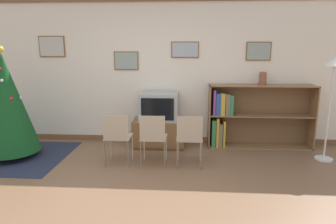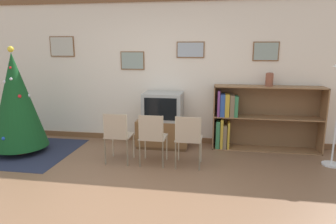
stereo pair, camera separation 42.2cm
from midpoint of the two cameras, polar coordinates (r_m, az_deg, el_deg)
The scene contains 11 objects.
ground_plane at distance 3.76m, azimuth -5.08°, elevation -16.57°, with size 24.00×24.00×0.00m, color brown.
wall_back at distance 5.69m, azimuth 0.68°, elevation 7.70°, with size 8.53×0.11×2.70m.
area_rug at distance 5.82m, azimuth -24.24°, elevation -6.89°, with size 1.80×1.64×0.01m.
christmas_tree at distance 5.61m, azimuth -25.05°, elevation 1.89°, with size 0.93×0.93×1.82m.
tv_console at distance 5.54m, azimuth 1.24°, elevation -3.99°, with size 0.93×0.54×0.51m.
television at distance 5.42m, azimuth 1.26°, elevation 1.08°, with size 0.69×0.53×0.50m.
folding_chair_left at distance 4.71m, azimuth -7.08°, elevation -4.30°, with size 0.40×0.40×0.82m.
folding_chair_center at distance 4.59m, azimuth -0.38°, elevation -4.65°, with size 0.40×0.40×0.82m.
folding_chair_right at distance 4.53m, azimuth 6.58°, elevation -4.95°, with size 0.40×0.40×0.82m.
bookshelf at distance 5.58m, azimuth 17.08°, elevation -1.14°, with size 1.87×0.36×1.15m.
vase at distance 5.52m, azimuth 20.86°, elevation 5.83°, with size 0.13×0.13×0.23m.
Camera 2 is at (1.05, -3.16, 1.82)m, focal length 32.00 mm.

